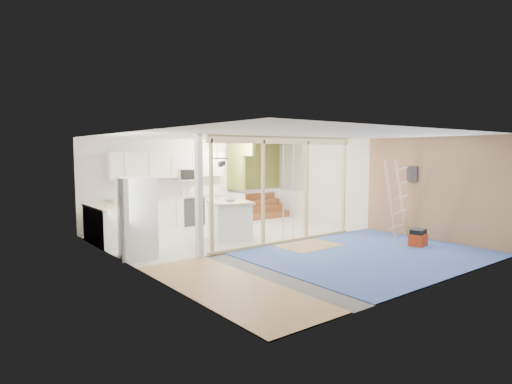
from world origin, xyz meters
TOP-DOWN VIEW (x-y plane):
  - room at (0.00, 0.00)m, footprint 7.01×8.01m
  - floor_overlays at (0.07, 0.06)m, footprint 7.00×8.00m
  - stud_frame at (-0.27, -0.00)m, footprint 4.66×0.14m
  - base_cabinets at (-1.61, 3.36)m, footprint 4.45×2.24m
  - upper_cabinets at (-0.84, 3.82)m, footprint 3.60×0.41m
  - green_partition at (2.04, 3.66)m, footprint 2.25×1.51m
  - pot_rack at (-0.31, 1.89)m, footprint 0.52×0.52m
  - sheathing_panel at (3.48, -2.00)m, footprint 0.02×4.00m
  - electrical_panel at (3.43, -1.40)m, footprint 0.04×0.30m
  - ceiling_light at (1.40, 3.00)m, footprint 0.32×0.32m
  - fridge at (-3.11, 0.81)m, footprint 0.88×0.86m
  - island at (-0.54, 1.16)m, footprint 1.24×1.24m
  - bowl at (-0.52, 1.16)m, footprint 0.32×0.32m
  - soap_bottle_a at (-2.14, 3.76)m, footprint 0.13×0.13m
  - soap_bottle_b at (-0.53, 3.67)m, footprint 0.08×0.09m
  - toolbox at (2.54, -2.18)m, footprint 0.49×0.41m
  - ladder at (3.04, -1.24)m, footprint 1.07×0.16m

SIDE VIEW (x-z plane):
  - floor_overlays at x=0.07m, z-range 0.00..0.02m
  - toolbox at x=2.54m, z-range -0.01..0.40m
  - base_cabinets at x=-1.61m, z-range 0.00..0.93m
  - island at x=-0.54m, z-range 0.00..0.98m
  - fridge at x=-3.11m, z-range 0.00..1.70m
  - green_partition at x=2.04m, z-range -0.36..2.24m
  - bowl at x=-0.52m, z-range 0.98..1.05m
  - soap_bottle_b at x=-0.53m, z-range 0.93..1.11m
  - ladder at x=3.04m, z-range 0.02..2.02m
  - soap_bottle_a at x=-2.14m, z-range 0.93..1.24m
  - sheathing_panel at x=3.48m, z-range 0.00..2.60m
  - room at x=0.00m, z-range 0.00..2.61m
  - stud_frame at x=-0.27m, z-range 0.31..2.91m
  - electrical_panel at x=3.43m, z-range 1.45..1.85m
  - upper_cabinets at x=-0.84m, z-range 1.39..2.25m
  - pot_rack at x=-0.31m, z-range 1.64..2.36m
  - ceiling_light at x=1.40m, z-range 2.50..2.58m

